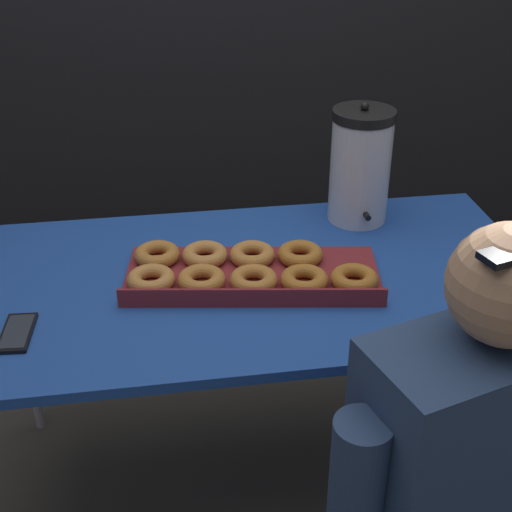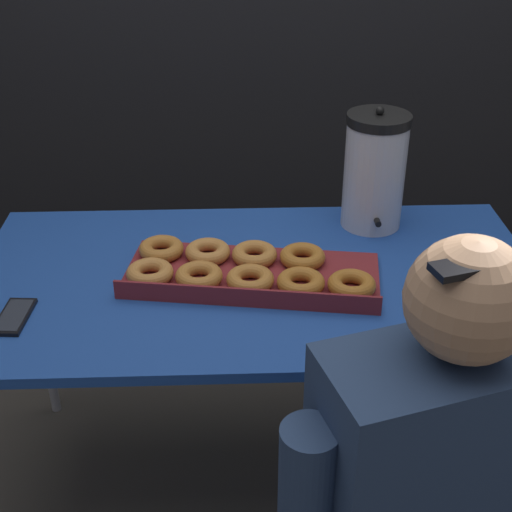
{
  "view_description": "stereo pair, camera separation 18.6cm",
  "coord_description": "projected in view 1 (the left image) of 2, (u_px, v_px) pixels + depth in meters",
  "views": [
    {
      "loc": [
        -0.25,
        -1.59,
        1.76
      ],
      "look_at": [
        -0.0,
        0.0,
        0.83
      ],
      "focal_mm": 50.0,
      "sensor_mm": 36.0,
      "label": 1
    },
    {
      "loc": [
        -0.07,
        -1.61,
        1.76
      ],
      "look_at": [
        -0.0,
        0.0,
        0.83
      ],
      "focal_mm": 50.0,
      "sensor_mm": 36.0,
      "label": 2
    }
  ],
  "objects": [
    {
      "name": "folding_table",
      "position": [
        258.0,
        290.0,
        1.92
      ],
      "size": [
        1.51,
        0.81,
        0.77
      ],
      "color": "#1E479E",
      "rests_on": "ground"
    },
    {
      "name": "ground_plane",
      "position": [
        257.0,
        480.0,
        2.28
      ],
      "size": [
        12.0,
        12.0,
        0.0
      ],
      "primitive_type": "plane",
      "color": "#4C473F"
    },
    {
      "name": "coffee_urn",
      "position": [
        360.0,
        166.0,
        2.1
      ],
      "size": [
        0.18,
        0.21,
        0.37
      ],
      "color": "silver",
      "rests_on": "folding_table"
    },
    {
      "name": "donut_box",
      "position": [
        246.0,
        271.0,
        1.86
      ],
      "size": [
        0.7,
        0.38,
        0.05
      ],
      "rotation": [
        0.0,
        0.0,
        -0.15
      ],
      "color": "maroon",
      "rests_on": "folding_table"
    },
    {
      "name": "cell_phone",
      "position": [
        17.0,
        333.0,
        1.66
      ],
      "size": [
        0.08,
        0.15,
        0.01
      ],
      "rotation": [
        0.0,
        0.0,
        -0.07
      ],
      "color": "black",
      "rests_on": "folding_table"
    }
  ]
}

